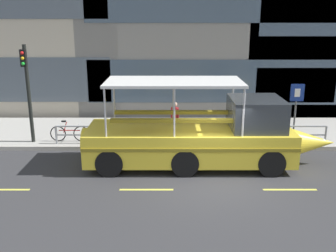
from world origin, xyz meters
TOP-DOWN VIEW (x-y plane):
  - ground_plane at (0.00, 0.00)m, footprint 120.00×120.00m
  - sidewalk at (0.00, 5.60)m, footprint 32.00×4.80m
  - curb_edge at (0.00, 3.11)m, footprint 32.00×0.18m
  - lane_centreline at (-0.00, -0.88)m, footprint 25.80×0.12m
  - curb_guardrail at (-0.67, 3.45)m, footprint 11.91×0.09m
  - traffic_light_pole at (-7.72, 3.68)m, footprint 0.24×0.46m
  - parking_sign at (3.99, 3.96)m, footprint 0.60×0.12m
  - leaned_bicycle at (-6.09, 3.79)m, footprint 1.74×0.46m
  - duck_tour_boat at (-0.31, 1.46)m, footprint 9.71×2.69m
  - pedestrian_near_bow at (2.82, 4.46)m, footprint 0.26×0.49m
  - pedestrian_mid_left at (-1.36, 4.75)m, footprint 0.38×0.32m

SIDE VIEW (x-z plane):
  - ground_plane at x=0.00m, z-range 0.00..0.00m
  - lane_centreline at x=0.00m, z-range 0.00..0.01m
  - sidewalk at x=0.00m, z-range 0.00..0.18m
  - curb_edge at x=0.00m, z-range 0.00..0.18m
  - leaned_bicycle at x=-6.09m, z-range 0.08..1.04m
  - curb_guardrail at x=-0.67m, z-range 0.32..1.15m
  - duck_tour_boat at x=-0.31m, z-range -0.53..2.76m
  - pedestrian_mid_left at x=-1.36m, z-range 0.34..1.94m
  - pedestrian_near_bow at x=2.82m, z-range 0.36..2.10m
  - parking_sign at x=3.99m, z-range 0.64..3.21m
  - traffic_light_pole at x=-7.72m, z-range 0.63..4.91m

